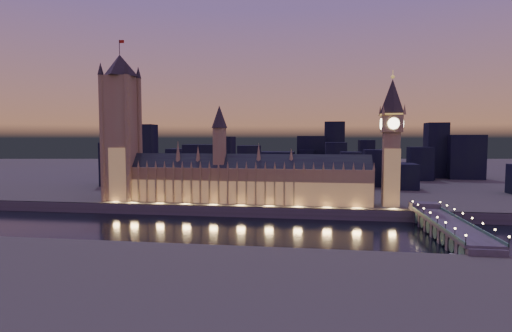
# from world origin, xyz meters

# --- Properties ---
(ground_plane) EXTENTS (2000.00, 2000.00, 0.00)m
(ground_plane) POSITION_xyz_m (0.00, 0.00, 0.00)
(ground_plane) COLOR black
(ground_plane) RESTS_ON ground
(north_bank) EXTENTS (2000.00, 960.00, 8.00)m
(north_bank) POSITION_xyz_m (0.00, 520.00, 4.00)
(north_bank) COLOR #4B4B3C
(north_bank) RESTS_ON ground
(embankment_wall) EXTENTS (2000.00, 2.50, 8.00)m
(embankment_wall) POSITION_xyz_m (0.00, 41.00, 4.00)
(embankment_wall) COLOR #424243
(embankment_wall) RESTS_ON ground
(palace_of_westminster) EXTENTS (202.00, 23.08, 78.00)m
(palace_of_westminster) POSITION_xyz_m (-6.76, 61.74, 26.37)
(palace_of_westminster) COLOR #9C6C4D
(palace_of_westminster) RESTS_ON north_bank
(victoria_tower) EXTENTS (31.68, 31.68, 132.69)m
(victoria_tower) POSITION_xyz_m (-110.00, 61.93, 74.06)
(victoria_tower) COLOR #9C6C4D
(victoria_tower) RESTS_ON north_bank
(elizabeth_tower) EXTENTS (18.00, 18.00, 102.79)m
(elizabeth_tower) POSITION_xyz_m (108.00, 61.92, 65.18)
(elizabeth_tower) COLOR #9C6C4D
(elizabeth_tower) RESTS_ON north_bank
(westminster_bridge) EXTENTS (19.50, 113.00, 15.90)m
(westminster_bridge) POSITION_xyz_m (128.84, -3.44, 5.98)
(westminster_bridge) COLOR #424243
(westminster_bridge) RESTS_ON ground
(river_boat) EXTENTS (49.50, 30.69, 4.50)m
(river_boat) POSITION_xyz_m (134.10, -58.00, 1.56)
(river_boat) COLOR #424243
(river_boat) RESTS_ON ground
(city_backdrop) EXTENTS (466.54, 215.63, 73.87)m
(city_backdrop) POSITION_xyz_m (34.30, 247.09, 30.88)
(city_backdrop) COLOR black
(city_backdrop) RESTS_ON north_bank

